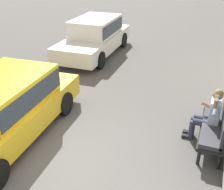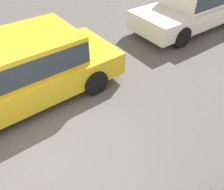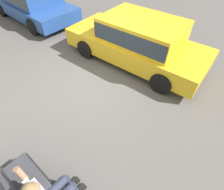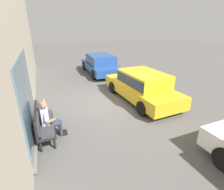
% 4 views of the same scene
% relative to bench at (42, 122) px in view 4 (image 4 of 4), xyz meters
% --- Properties ---
extents(ground_plane, '(60.00, 60.00, 0.00)m').
position_rel_bench_xyz_m(ground_plane, '(1.68, -2.90, -0.55)').
color(ground_plane, '#565451').
extents(building_facade, '(18.00, 0.51, 5.83)m').
position_rel_bench_xyz_m(building_facade, '(1.67, 0.50, 2.35)').
color(building_facade, '#BCB29E').
rests_on(building_facade, ground_plane).
extents(bench, '(1.80, 0.55, 0.98)m').
position_rel_bench_xyz_m(bench, '(0.00, 0.00, 0.00)').
color(bench, black).
rests_on(bench, ground_plane).
extents(person_on_phone, '(0.73, 0.74, 1.31)m').
position_rel_bench_xyz_m(person_on_phone, '(-0.11, -0.22, 0.13)').
color(person_on_phone, '#2D3347').
rests_on(person_on_phone, ground_plane).
extents(parked_car_mid, '(4.61, 2.10, 1.43)m').
position_rel_bench_xyz_m(parked_car_mid, '(1.40, -4.59, 0.23)').
color(parked_car_mid, gold).
rests_on(parked_car_mid, ground_plane).
extents(parked_car_far, '(4.62, 2.05, 1.40)m').
position_rel_bench_xyz_m(parked_car_far, '(6.93, -4.30, 0.22)').
color(parked_car_far, '#23478E').
rests_on(parked_car_far, ground_plane).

